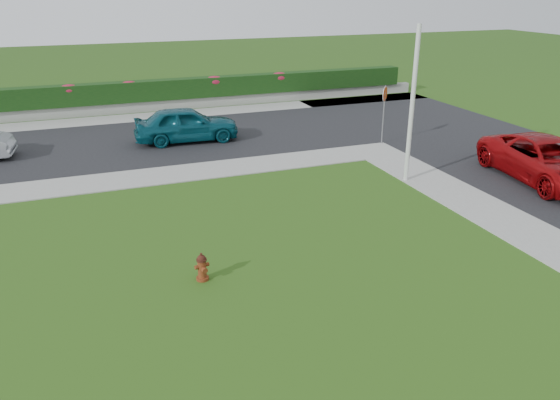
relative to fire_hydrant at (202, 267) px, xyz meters
name	(u,v)px	position (x,y,z in m)	size (l,w,h in m)	color
ground	(310,278)	(2.49, -0.86, -0.34)	(120.00, 120.00, 0.00)	black
street_right	(555,173)	(14.49, 3.14, -0.32)	(8.00, 32.00, 0.04)	black
street_far	(79,148)	(-2.51, 13.14, -0.32)	(26.00, 8.00, 0.04)	black
sidewalk_far	(53,188)	(-3.51, 8.14, -0.32)	(24.00, 2.00, 0.04)	gray
curb_corner	(375,151)	(9.49, 8.14, -0.32)	(2.00, 2.00, 0.04)	gray
sidewalk_beyond	(153,116)	(1.49, 18.14, -0.32)	(34.00, 2.00, 0.04)	gray
retaining_wall	(149,106)	(1.49, 19.64, -0.04)	(34.00, 0.40, 0.60)	gray
hedge	(147,91)	(1.49, 19.74, 0.81)	(32.00, 0.90, 1.10)	black
fire_hydrant	(202,267)	(0.00, 0.00, 0.00)	(0.38, 0.36, 0.72)	#4E130C
suv_red	(547,160)	(13.31, 2.55, 0.48)	(2.59, 5.63, 1.56)	#93080A
sedan_teal	(186,124)	(2.21, 12.51, 0.49)	(1.87, 4.64, 1.58)	#0B4956
utility_pole	(412,106)	(8.65, 4.45, 2.42)	(0.16, 0.16, 5.53)	silver
stop_sign	(384,101)	(10.35, 9.06, 1.61)	(0.53, 0.51, 2.63)	slate
flower_clump_c	(69,90)	(-2.61, 19.64, 1.13)	(1.14, 0.73, 0.57)	#B11E34
flower_clump_d	(129,86)	(0.52, 19.64, 1.14)	(1.09, 0.70, 0.54)	#B11E34
flower_clump_e	(214,81)	(5.35, 19.64, 1.12)	(1.19, 0.77, 0.60)	#B11E34
flower_clump_f	(279,77)	(9.38, 19.64, 1.12)	(1.18, 0.76, 0.59)	#B11E34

